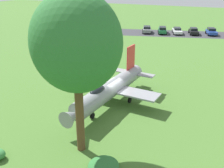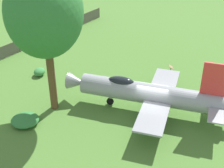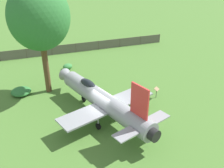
# 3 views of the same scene
# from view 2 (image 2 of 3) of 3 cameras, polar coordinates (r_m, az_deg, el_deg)

# --- Properties ---
(ground_plane) EXTENTS (200.00, 200.00, 0.00)m
(ground_plane) POSITION_cam_2_polar(r_m,az_deg,el_deg) (26.72, 6.91, -4.88)
(ground_plane) COLOR #47722D
(display_jet) EXTENTS (9.65, 13.74, 5.12)m
(display_jet) POSITION_cam_2_polar(r_m,az_deg,el_deg) (25.80, 6.36, -1.60)
(display_jet) COLOR gray
(display_jet) RESTS_ON ground_plane
(shade_tree) EXTENTS (6.18, 5.57, 11.53)m
(shade_tree) POSITION_cam_2_polar(r_m,az_deg,el_deg) (23.82, -11.91, 12.19)
(shade_tree) COLOR brown
(shade_tree) RESTS_ON ground_plane
(perimeter_fence) EXTENTS (29.69, 13.99, 1.43)m
(perimeter_fence) POSITION_cam_2_polar(r_m,az_deg,el_deg) (36.80, -18.38, 5.60)
(perimeter_fence) COLOR #4C4238
(perimeter_fence) RESTS_ON ground_plane
(shrub_near_fence) EXTENTS (1.29, 1.05, 0.73)m
(shrub_near_fence) POSITION_cam_2_polar(r_m,az_deg,el_deg) (32.36, -12.76, 2.13)
(shrub_near_fence) COLOR #387F3D
(shrub_near_fence) RESTS_ON ground_plane
(shrub_by_tree) EXTENTS (2.11, 2.18, 0.65)m
(shrub_by_tree) POSITION_cam_2_polar(r_m,az_deg,el_deg) (25.95, -15.19, -6.21)
(shrub_by_tree) COLOR #2D7033
(shrub_by_tree) RESTS_ON ground_plane
(info_plaque) EXTENTS (0.66, 0.50, 1.14)m
(info_plaque) POSITION_cam_2_polar(r_m,az_deg,el_deg) (31.67, 10.39, 2.75)
(info_plaque) COLOR #333333
(info_plaque) RESTS_ON ground_plane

